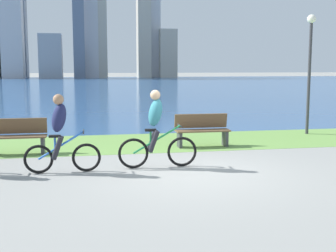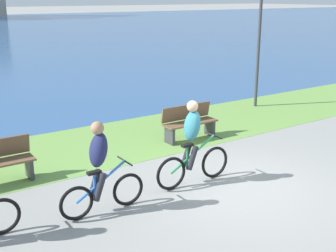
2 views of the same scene
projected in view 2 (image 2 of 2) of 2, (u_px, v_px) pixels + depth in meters
The scene contains 6 objects.
ground_plane at pixel (235, 186), 8.65m from camera, with size 300.00×300.00×0.00m, color gray.
grass_strip_bayside at pixel (137, 137), 11.68m from camera, with size 120.00×3.31×0.01m, color #6B9947.
cyclist_lead at pixel (193, 144), 8.55m from camera, with size 1.75×0.52×1.70m.
cyclist_trailing at pixel (100, 168), 7.37m from camera, with size 1.58×0.52×1.64m.
bench_far_along_path at pixel (189, 122), 11.40m from camera, with size 1.50×0.47×0.90m.
lamppost_tall at pixel (260, 30), 14.22m from camera, with size 0.28×0.28×3.85m.
Camera 2 is at (-5.54, -5.86, 3.61)m, focal length 46.99 mm.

